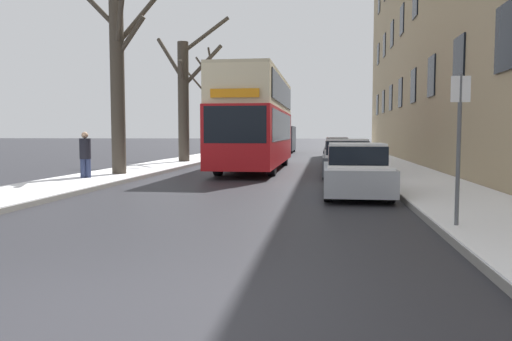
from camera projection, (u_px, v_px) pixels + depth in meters
ground_plane at (66, 315)px, 4.76m from camera, size 320.00×320.00×0.00m
sidewalk_left at (253, 148)px, 57.91m from camera, size 2.79×130.00×0.16m
sidewalk_right at (354, 148)px, 56.34m from camera, size 2.79×130.00×0.16m
terrace_facade_right at (505, 4)px, 25.85m from camera, size 9.10×46.84×16.88m
bare_tree_left_0 at (118, 78)px, 19.29m from camera, size 3.05×3.26×7.57m
bare_tree_left_1 at (185, 96)px, 27.96m from camera, size 4.31×2.26×8.35m
bare_tree_left_2 at (213, 105)px, 35.54m from camera, size 2.82×4.82×7.43m
bare_tree_left_3 at (234, 112)px, 44.09m from camera, size 3.88×3.74×7.96m
double_decker_bus at (256, 117)px, 23.66m from camera, size 2.60×11.49×4.42m
parked_car_0 at (356, 172)px, 13.73m from camera, size 1.77×3.93×1.47m
parked_car_1 at (347, 160)px, 19.55m from camera, size 1.87×3.93×1.52m
parked_car_2 at (342, 155)px, 24.54m from camera, size 1.73×4.31×1.42m
parked_car_3 at (339, 152)px, 29.68m from camera, size 1.87×4.25×1.36m
parked_car_4 at (337, 149)px, 34.81m from camera, size 1.72×4.18×1.47m
oncoming_van at (283, 138)px, 44.72m from camera, size 1.98×5.62×2.35m
pedestrian_left_sidewalk at (85, 155)px, 17.68m from camera, size 0.39×0.39×1.79m
street_sign_post at (459, 144)px, 8.47m from camera, size 0.32×0.07×2.73m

